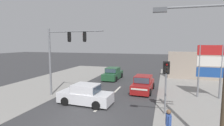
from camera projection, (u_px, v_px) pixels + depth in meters
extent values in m
plane|color=#3A3A3D|center=(83.00, 123.00, 10.35)|extent=(140.00, 140.00, 0.00)
cube|color=silver|center=(100.00, 106.00, 13.20)|extent=(0.20, 2.40, 0.01)
cube|color=silver|center=(118.00, 89.00, 17.96)|extent=(0.20, 2.40, 0.01)
cube|color=gray|center=(20.00, 93.00, 16.60)|extent=(8.00, 40.00, 0.02)
cylinder|color=slate|center=(194.00, 7.00, 6.80)|extent=(2.60, 0.18, 0.09)
cube|color=#595B60|center=(160.00, 10.00, 7.13)|extent=(0.57, 0.30, 0.18)
cylinder|color=slate|center=(50.00, 62.00, 15.72)|extent=(0.18, 0.18, 6.00)
cylinder|color=slate|center=(75.00, 31.00, 14.56)|extent=(5.20, 0.33, 0.11)
cube|color=black|center=(69.00, 37.00, 14.78)|extent=(0.21, 0.27, 0.68)
cube|color=black|center=(69.00, 37.00, 14.78)|extent=(0.06, 0.44, 0.84)
sphere|color=red|center=(68.00, 34.00, 14.80)|extent=(0.13, 0.13, 0.13)
sphere|color=black|center=(68.00, 37.00, 14.82)|extent=(0.13, 0.13, 0.13)
sphere|color=black|center=(68.00, 40.00, 14.85)|extent=(0.13, 0.13, 0.13)
cube|color=black|center=(85.00, 37.00, 14.30)|extent=(0.21, 0.27, 0.68)
cube|color=black|center=(85.00, 37.00, 14.30)|extent=(0.06, 0.44, 0.84)
sphere|color=red|center=(83.00, 34.00, 14.32)|extent=(0.13, 0.13, 0.13)
sphere|color=black|center=(83.00, 37.00, 14.34)|extent=(0.13, 0.13, 0.13)
sphere|color=black|center=(83.00, 40.00, 14.37)|extent=(0.13, 0.13, 0.13)
cylinder|color=slate|center=(165.00, 94.00, 11.49)|extent=(0.12, 0.12, 2.80)
cube|color=black|center=(166.00, 68.00, 11.30)|extent=(0.30, 0.25, 0.68)
cube|color=black|center=(166.00, 68.00, 11.30)|extent=(0.44, 0.14, 0.84)
sphere|color=red|center=(167.00, 65.00, 11.16)|extent=(0.13, 0.13, 0.13)
sphere|color=black|center=(167.00, 68.00, 11.18)|extent=(0.13, 0.13, 0.13)
sphere|color=black|center=(167.00, 71.00, 11.21)|extent=(0.13, 0.13, 0.13)
cylinder|color=slate|center=(199.00, 71.00, 15.16)|extent=(0.16, 0.16, 4.60)
cylinder|color=slate|center=(221.00, 72.00, 14.67)|extent=(0.16, 0.16, 4.60)
cube|color=red|center=(211.00, 50.00, 14.71)|extent=(2.10, 0.14, 0.84)
cube|color=silver|center=(210.00, 61.00, 14.81)|extent=(2.10, 0.14, 0.84)
cube|color=#1E4793|center=(210.00, 72.00, 14.92)|extent=(2.10, 0.14, 0.84)
cube|color=#A39384|center=(217.00, 66.00, 22.20)|extent=(12.00, 1.00, 3.60)
cube|color=silver|center=(85.00, 97.00, 13.62)|extent=(4.28, 1.90, 0.80)
cube|color=silver|center=(86.00, 88.00, 13.53)|extent=(1.97, 1.65, 0.62)
cube|color=#384756|center=(75.00, 87.00, 13.85)|extent=(0.13, 1.44, 0.53)
cube|color=#384756|center=(97.00, 89.00, 13.20)|extent=(0.13, 1.41, 0.50)
cube|color=white|center=(62.00, 92.00, 14.31)|extent=(0.11, 1.45, 0.14)
cylinder|color=black|center=(65.00, 101.00, 13.28)|extent=(0.65, 0.22, 0.64)
cylinder|color=black|center=(77.00, 95.00, 14.87)|extent=(0.65, 0.22, 0.64)
cylinder|color=black|center=(96.00, 105.00, 12.42)|extent=(0.65, 0.22, 0.64)
cylinder|color=black|center=(105.00, 98.00, 14.01)|extent=(0.65, 0.22, 0.64)
cube|color=maroon|center=(143.00, 86.00, 17.21)|extent=(1.89, 4.27, 0.80)
cube|color=maroon|center=(143.00, 79.00, 17.17)|extent=(1.65, 1.97, 0.62)
cube|color=#384756|center=(142.00, 81.00, 16.26)|extent=(1.44, 0.13, 0.53)
cube|color=#384756|center=(145.00, 77.00, 18.08)|extent=(1.41, 0.12, 0.50)
cube|color=white|center=(139.00, 89.00, 15.20)|extent=(1.45, 0.11, 0.14)
cylinder|color=black|center=(150.00, 92.00, 15.73)|extent=(0.22, 0.65, 0.64)
cylinder|color=black|center=(132.00, 91.00, 16.29)|extent=(0.22, 0.65, 0.64)
cylinder|color=black|center=(153.00, 86.00, 18.17)|extent=(0.22, 0.65, 0.64)
cylinder|color=black|center=(137.00, 84.00, 18.73)|extent=(0.22, 0.65, 0.64)
cube|color=#235633|center=(113.00, 75.00, 23.05)|extent=(1.79, 4.23, 0.80)
cube|color=#235633|center=(113.00, 70.00, 22.93)|extent=(1.60, 1.93, 0.62)
cube|color=#384756|center=(115.00, 69.00, 23.84)|extent=(1.44, 0.09, 0.53)
cube|color=#384756|center=(110.00, 71.00, 22.01)|extent=(1.40, 0.09, 0.50)
cube|color=white|center=(117.00, 71.00, 25.04)|extent=(1.45, 0.07, 0.14)
cylinder|color=black|center=(110.00, 75.00, 24.57)|extent=(0.20, 0.64, 0.64)
cylinder|color=black|center=(122.00, 75.00, 24.05)|extent=(0.20, 0.64, 0.64)
cylinder|color=black|center=(103.00, 78.00, 22.11)|extent=(0.20, 0.64, 0.64)
cylinder|color=black|center=(116.00, 79.00, 21.59)|extent=(0.20, 0.64, 0.64)
cube|color=#33519E|center=(168.00, 120.00, 8.22)|extent=(0.27, 0.39, 0.56)
sphere|color=brown|center=(169.00, 112.00, 8.18)|extent=(0.22, 0.22, 0.22)
cylinder|color=#33519E|center=(169.00, 122.00, 7.99)|extent=(0.09, 0.09, 0.54)
cylinder|color=#33519E|center=(168.00, 118.00, 8.45)|extent=(0.09, 0.09, 0.54)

